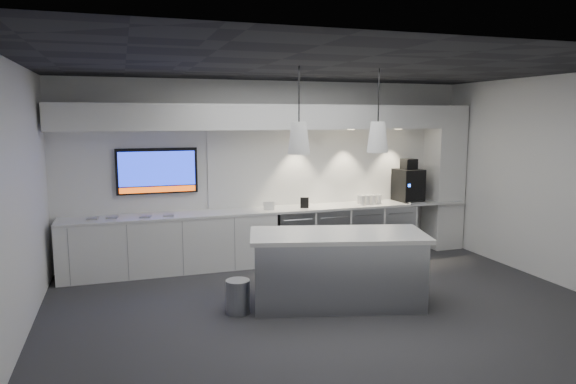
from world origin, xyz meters
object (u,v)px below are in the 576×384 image
object	(u,v)px
bin	(238,297)
coffee_machine	(408,184)
wall_tv	(157,171)
island	(337,268)

from	to	relation	value
bin	coffee_machine	size ratio (longest dim) A/B	0.55
wall_tv	island	xyz separation A→B (m)	(2.05, -2.41, -1.08)
coffee_machine	bin	bearing A→B (deg)	-153.42
wall_tv	island	distance (m)	3.35
bin	coffee_machine	xyz separation A→B (m)	(3.60, 2.07, 1.00)
wall_tv	bin	size ratio (longest dim) A/B	2.98
bin	wall_tv	bearing A→B (deg)	108.32
island	coffee_machine	xyz separation A→B (m)	(2.31, 2.17, 0.74)
wall_tv	coffee_machine	bearing A→B (deg)	-3.23
island	bin	size ratio (longest dim) A/B	5.71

